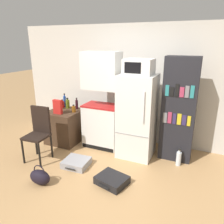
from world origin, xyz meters
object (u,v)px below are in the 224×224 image
Objects in this scene: handbag at (40,177)px; cereal_box at (58,107)px; microwave at (139,67)px; bottle_blue_soda at (65,101)px; bottle_wine_dark at (77,104)px; suitcase_large_flat at (76,163)px; kitchen_hutch at (102,104)px; refrigerator at (137,116)px; suitcase_small_flat at (112,180)px; water_bottle_front at (179,158)px; bookshelf at (179,110)px; bottle_olive_oil at (68,104)px; side_table at (65,126)px; bottle_ketchup_red at (62,104)px; bottle_amber_beer at (74,109)px; chair at (39,129)px; bottle_milk_white at (57,106)px.

cereal_box is at bearing 113.70° from handbag.
microwave is 1.63× the size of bottle_blue_soda.
microwave reaches higher than bottle_wine_dark.
kitchen_hutch is at bearing 82.65° from suitcase_large_flat.
refrigerator is 1.30m from suitcase_small_flat.
refrigerator reaches higher than suitcase_small_flat.
water_bottle_front is at bearing 3.90° from cereal_box.
refrigerator reaches higher than handbag.
bookshelf is 6.27× the size of bottle_blue_soda.
bottle_blue_soda is 0.18m from bottle_olive_oil.
side_table is 2.43× the size of cereal_box.
refrigerator is at bearing 74.80° from microwave.
bookshelf is at bearing 0.09° from bottle_ketchup_red.
bottle_amber_beer is 1.68m from handbag.
refrigerator is 1.86m from chair.
chair is at bearing -75.66° from bottle_milk_white.
microwave is 0.49× the size of chair.
side_table is 1.45× the size of microwave.
bookshelf reaches higher than bottle_milk_white.
bottle_olive_oil is at bearing 126.11° from suitcase_large_flat.
bottle_amber_beer is 0.16× the size of chair.
bottle_blue_soda is at bearing 90.84° from bottle_ketchup_red.
kitchen_hutch is at bearing 45.37° from chair.
kitchen_hutch is 1.81m from water_bottle_front.
suitcase_large_flat is 1.41× the size of water_bottle_front.
bottle_blue_soda is (-1.84, 0.26, -0.89)m from microwave.
refrigerator is (0.79, -0.08, -0.13)m from kitchen_hutch.
bottle_amber_beer is at bearing -179.03° from microwave.
chair reaches higher than bottle_amber_beer.
handbag is (-0.30, -1.62, -0.80)m from kitchen_hutch.
kitchen_hutch is 7.82× the size of bottle_wine_dark.
microwave is at bearing -105.20° from refrigerator.
side_table is 4.52× the size of bottle_amber_beer.
bottle_milk_white is 0.31m from bottle_blue_soda.
bottle_olive_oil is 0.81× the size of cereal_box.
bottle_blue_soda is (-0.00, 0.09, 0.05)m from bottle_ketchup_red.
cereal_box is (-0.24, -0.23, 0.08)m from bottle_amber_beer.
bottle_blue_soda is at bearing 110.25° from cereal_box.
suitcase_large_flat is at bearing -48.44° from bottle_blue_soda.
bottle_ketchup_red is at bearing 159.59° from suitcase_small_flat.
refrigerator is 9.89× the size of bottle_amber_beer.
handbag is (0.56, -1.28, -0.74)m from cereal_box.
handbag is 1.09× the size of water_bottle_front.
handbag is (0.39, -1.75, -0.69)m from bottle_wine_dark.
bottle_ketchup_red is at bearing 132.50° from side_table.
bottle_olive_oil is 2.63m from water_bottle_front.
bottle_amber_beer is at bearing -33.25° from bottle_blue_soda.
bottle_wine_dark is at bearing 102.71° from handbag.
bottle_blue_soda reaches higher than bottle_ketchup_red.
suitcase_large_flat is at bearing -39.32° from bottle_milk_white.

